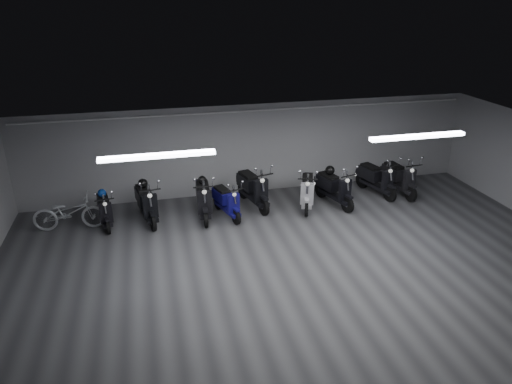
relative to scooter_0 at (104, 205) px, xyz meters
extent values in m
cube|color=#3A3A3C|center=(4.47, -3.62, -0.61)|extent=(14.00, 10.00, 0.01)
cube|color=gray|center=(4.47, -3.62, 2.20)|extent=(14.00, 10.00, 0.01)
cube|color=#969698|center=(4.47, 1.38, 0.80)|extent=(14.00, 0.01, 2.80)
cube|color=white|center=(1.47, -2.62, 2.14)|extent=(2.40, 0.18, 0.08)
cube|color=white|center=(7.47, -2.62, 2.14)|extent=(2.40, 0.18, 0.08)
cylinder|color=white|center=(4.47, 1.30, 2.02)|extent=(13.60, 0.05, 0.05)
imported|color=silver|center=(-0.91, -0.01, -0.01)|extent=(1.88, 0.76, 1.19)
sphere|color=black|center=(2.69, 0.17, 0.41)|extent=(0.24, 0.24, 0.24)
sphere|color=black|center=(6.47, 0.05, 0.41)|extent=(0.28, 0.28, 0.28)
sphere|color=navy|center=(-0.04, 0.22, 0.26)|extent=(0.23, 0.23, 0.23)
sphere|color=black|center=(1.06, 0.26, 0.42)|extent=(0.27, 0.27, 0.27)
camera|label=1|loc=(1.31, -11.97, 5.24)|focal=32.65mm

